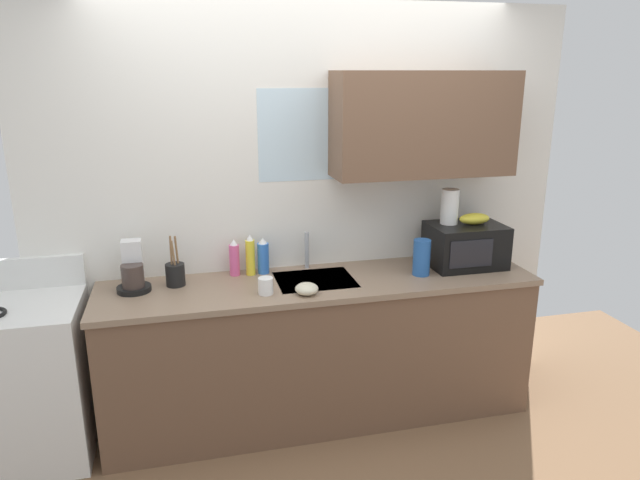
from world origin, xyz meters
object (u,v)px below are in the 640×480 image
(coffee_maker, at_px, (133,272))
(dish_soap_bottle_yellow, at_px, (250,256))
(stove_range, at_px, (31,380))
(cereal_canister, at_px, (422,257))
(paper_towel_roll, at_px, (450,207))
(banana_bunch, at_px, (474,219))
(small_bowl, at_px, (307,289))
(dish_soap_bottle_blue, at_px, (263,257))
(utensil_crock, at_px, (175,274))
(dish_soap_bottle_pink, at_px, (234,258))
(mug_white, at_px, (266,286))
(microwave, at_px, (465,245))

(coffee_maker, bearing_deg, dish_soap_bottle_yellow, 8.00)
(stove_range, xyz_separation_m, cereal_canister, (2.26, -0.05, 0.55))
(paper_towel_roll, bearing_deg, banana_bunch, -18.43)
(dish_soap_bottle_yellow, bearing_deg, cereal_canister, -14.12)
(stove_range, relative_size, cereal_canister, 4.88)
(banana_bunch, xyz_separation_m, small_bowl, (-1.14, -0.25, -0.27))
(dish_soap_bottle_yellow, xyz_separation_m, small_bowl, (0.26, -0.40, -0.09))
(dish_soap_bottle_blue, distance_m, cereal_canister, 0.96)
(banana_bunch, height_order, utensil_crock, banana_bunch)
(stove_range, bearing_deg, utensil_crock, 8.17)
(coffee_maker, height_order, dish_soap_bottle_pink, coffee_maker)
(stove_range, xyz_separation_m, coffee_maker, (0.58, 0.10, 0.55))
(coffee_maker, bearing_deg, mug_white, -19.12)
(stove_range, distance_m, microwave, 2.67)
(cereal_canister, height_order, small_bowl, cereal_canister)
(banana_bunch, distance_m, small_bowl, 1.20)
(stove_range, distance_m, paper_towel_roll, 2.64)
(utensil_crock, bearing_deg, paper_towel_roll, -0.67)
(microwave, xyz_separation_m, dish_soap_bottle_yellow, (-1.35, 0.15, -0.02))
(mug_white, bearing_deg, coffee_maker, 160.88)
(mug_white, relative_size, utensil_crock, 0.32)
(cereal_canister, bearing_deg, stove_range, 178.65)
(utensil_crock, bearing_deg, dish_soap_bottle_pink, 15.58)
(coffee_maker, bearing_deg, small_bowl, -18.22)
(dish_soap_bottle_blue, distance_m, dish_soap_bottle_yellow, 0.08)
(paper_towel_roll, relative_size, cereal_canister, 0.99)
(coffee_maker, relative_size, cereal_canister, 1.26)
(coffee_maker, relative_size, small_bowl, 2.15)
(microwave, distance_m, utensil_crock, 1.80)
(mug_white, bearing_deg, dish_soap_bottle_blue, 83.54)
(mug_white, relative_size, small_bowl, 0.73)
(banana_bunch, relative_size, dish_soap_bottle_pink, 0.89)
(cereal_canister, bearing_deg, paper_towel_roll, 32.01)
(paper_towel_roll, xyz_separation_m, dish_soap_bottle_yellow, (-1.25, 0.10, -0.26))
(stove_range, bearing_deg, microwave, 0.99)
(dish_soap_bottle_blue, bearing_deg, small_bowl, -66.47)
(stove_range, distance_m, dish_soap_bottle_blue, 1.46)
(stove_range, relative_size, paper_towel_roll, 4.91)
(dish_soap_bottle_blue, bearing_deg, mug_white, -96.46)
(microwave, bearing_deg, dish_soap_bottle_pink, 173.30)
(dish_soap_bottle_yellow, bearing_deg, dish_soap_bottle_pink, 171.43)
(paper_towel_roll, bearing_deg, utensil_crock, 179.33)
(stove_range, height_order, paper_towel_roll, paper_towel_roll)
(cereal_canister, bearing_deg, coffee_maker, 174.63)
(banana_bunch, bearing_deg, utensil_crock, 177.83)
(banana_bunch, bearing_deg, cereal_canister, -165.62)
(dish_soap_bottle_yellow, bearing_deg, paper_towel_roll, -4.74)
(dish_soap_bottle_pink, distance_m, small_bowl, 0.55)
(small_bowl, bearing_deg, coffee_maker, 161.78)
(paper_towel_roll, xyz_separation_m, coffee_maker, (-1.92, 0.01, -0.28))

